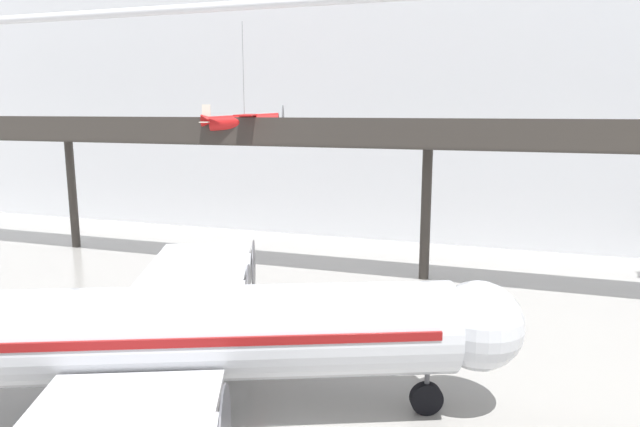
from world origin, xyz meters
name	(u,v)px	position (x,y,z in m)	size (l,w,h in m)	color
hangar_back_wall	(448,107)	(0.00, 35.81, 12.07)	(140.00, 3.00, 24.15)	silver
mezzanine_walkway	(426,144)	(0.00, 22.39, 9.59)	(110.00, 3.20, 11.30)	#38332D
airliner_silver_main	(125,336)	(-7.88, 0.64, 3.57)	(29.22, 34.26, 10.36)	silver
suspended_plane_red_highwing	(245,121)	(-12.79, 21.39, 11.02)	(6.33, 7.43, 8.36)	red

